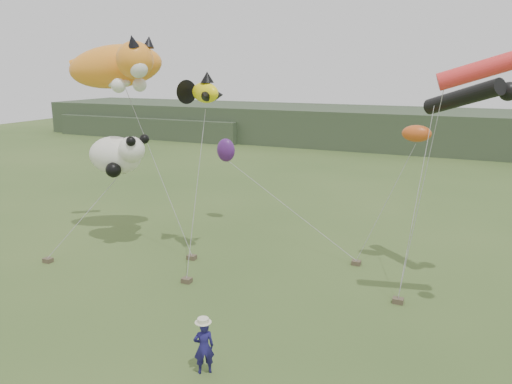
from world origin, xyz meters
TOP-DOWN VIEW (x-y plane):
  - ground at (0.00, 0.00)m, footprint 120.00×120.00m
  - headland at (-3.11, 44.69)m, footprint 90.00×13.00m
  - festival_attendant at (0.76, -0.62)m, footprint 0.70×0.66m
  - sandbag_anchors at (-1.73, 6.01)m, footprint 15.28×5.57m
  - cat_kite at (-8.39, 7.91)m, footprint 5.90×3.91m
  - fish_kite at (-3.88, 7.24)m, footprint 2.85×1.88m
  - tube_kites at (7.16, 7.70)m, footprint 3.96×5.60m
  - panda_kite at (-8.17, 7.09)m, footprint 3.20×2.07m
  - misc_kites at (-1.37, 11.35)m, footprint 11.28×3.53m

SIDE VIEW (x-z plane):
  - ground at x=0.00m, z-range 0.00..0.00m
  - sandbag_anchors at x=-1.73m, z-range 0.00..0.20m
  - festival_attendant at x=0.76m, z-range 0.00..1.60m
  - headland at x=-3.11m, z-range -0.08..3.92m
  - panda_kite at x=-8.17m, z-range 3.45..5.44m
  - misc_kites at x=-1.37m, z-range 3.37..6.12m
  - fish_kite at x=-3.88m, z-range 6.77..8.15m
  - tube_kites at x=7.16m, z-range 6.54..9.15m
  - cat_kite at x=-8.39m, z-range 7.22..9.83m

